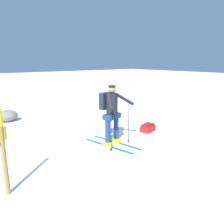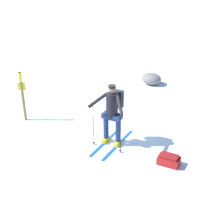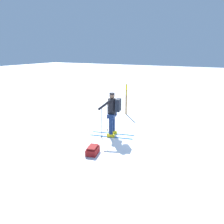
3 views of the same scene
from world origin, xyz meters
name	(u,v)px [view 3 (image 3 of 3)]	position (x,y,z in m)	size (l,w,h in m)	color
ground_plane	(134,132)	(0.00, 0.00, 0.00)	(80.00, 80.00, 0.00)	white
skier	(113,111)	(0.71, -0.62, 1.01)	(1.05, 1.82, 1.74)	#144C9E
dropped_backpack	(93,150)	(2.44, -0.47, 0.12)	(0.60, 0.46, 0.26)	maroon
trail_marker	(126,97)	(-2.31, -1.38, 0.95)	(0.21, 0.16, 1.60)	olive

